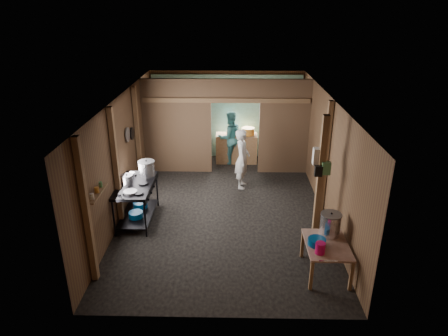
{
  "coord_description": "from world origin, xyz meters",
  "views": [
    {
      "loc": [
        0.18,
        -8.29,
        4.48
      ],
      "look_at": [
        0.0,
        -0.2,
        1.1
      ],
      "focal_mm": 32.3,
      "sensor_mm": 36.0,
      "label": 1
    }
  ],
  "objects_px": {
    "gas_range": "(137,202)",
    "stock_pot": "(330,225)",
    "stove_pot_large": "(147,169)",
    "pink_bucket": "(320,248)",
    "prep_table": "(325,258)",
    "cook": "(242,159)",
    "yellow_tub": "(248,131)"
  },
  "relations": [
    {
      "from": "prep_table",
      "to": "stove_pot_large",
      "type": "bearing_deg",
      "value": 148.04
    },
    {
      "from": "prep_table",
      "to": "stock_pot",
      "type": "xyz_separation_m",
      "value": [
        0.1,
        0.3,
        0.5
      ]
    },
    {
      "from": "prep_table",
      "to": "cook",
      "type": "bearing_deg",
      "value": 111.5
    },
    {
      "from": "prep_table",
      "to": "gas_range",
      "type": "bearing_deg",
      "value": 154.55
    },
    {
      "from": "prep_table",
      "to": "cook",
      "type": "xyz_separation_m",
      "value": [
        -1.4,
        3.55,
        0.48
      ]
    },
    {
      "from": "yellow_tub",
      "to": "gas_range",
      "type": "bearing_deg",
      "value": -125.43
    },
    {
      "from": "prep_table",
      "to": "stock_pot",
      "type": "relative_size",
      "value": 2.27
    },
    {
      "from": "yellow_tub",
      "to": "stove_pot_large",
      "type": "bearing_deg",
      "value": -127.17
    },
    {
      "from": "yellow_tub",
      "to": "cook",
      "type": "relative_size",
      "value": 0.24
    },
    {
      "from": "stove_pot_large",
      "to": "stock_pot",
      "type": "height_order",
      "value": "stove_pot_large"
    },
    {
      "from": "pink_bucket",
      "to": "stock_pot",
      "type": "bearing_deg",
      "value": 63.97
    },
    {
      "from": "stove_pot_large",
      "to": "yellow_tub",
      "type": "distance_m",
      "value": 3.88
    },
    {
      "from": "prep_table",
      "to": "cook",
      "type": "height_order",
      "value": "cook"
    },
    {
      "from": "stock_pot",
      "to": "yellow_tub",
      "type": "distance_m",
      "value": 5.16
    },
    {
      "from": "gas_range",
      "to": "prep_table",
      "type": "distance_m",
      "value": 4.11
    },
    {
      "from": "gas_range",
      "to": "stock_pot",
      "type": "distance_m",
      "value": 4.1
    },
    {
      "from": "stove_pot_large",
      "to": "pink_bucket",
      "type": "distance_m",
      "value": 4.19
    },
    {
      "from": "cook",
      "to": "pink_bucket",
      "type": "bearing_deg",
      "value": -157.06
    },
    {
      "from": "pink_bucket",
      "to": "yellow_tub",
      "type": "relative_size",
      "value": 0.53
    },
    {
      "from": "pink_bucket",
      "to": "yellow_tub",
      "type": "xyz_separation_m",
      "value": [
        -1.02,
        5.57,
        0.26
      ]
    },
    {
      "from": "stock_pot",
      "to": "cook",
      "type": "xyz_separation_m",
      "value": [
        -1.5,
        3.25,
        -0.02
      ]
    },
    {
      "from": "stock_pot",
      "to": "cook",
      "type": "height_order",
      "value": "cook"
    },
    {
      "from": "stock_pot",
      "to": "cook",
      "type": "bearing_deg",
      "value": 114.79
    },
    {
      "from": "gas_range",
      "to": "stove_pot_large",
      "type": "xyz_separation_m",
      "value": [
        0.17,
        0.44,
        0.6
      ]
    },
    {
      "from": "gas_range",
      "to": "pink_bucket",
      "type": "xyz_separation_m",
      "value": [
        3.53,
        -2.04,
        0.25
      ]
    },
    {
      "from": "stove_pot_large",
      "to": "cook",
      "type": "height_order",
      "value": "cook"
    },
    {
      "from": "prep_table",
      "to": "yellow_tub",
      "type": "relative_size",
      "value": 2.71
    },
    {
      "from": "yellow_tub",
      "to": "pink_bucket",
      "type": "bearing_deg",
      "value": -79.65
    },
    {
      "from": "stove_pot_large",
      "to": "pink_bucket",
      "type": "bearing_deg",
      "value": -36.51
    },
    {
      "from": "gas_range",
      "to": "pink_bucket",
      "type": "height_order",
      "value": "gas_range"
    },
    {
      "from": "pink_bucket",
      "to": "cook",
      "type": "bearing_deg",
      "value": 107.63
    },
    {
      "from": "prep_table",
      "to": "pink_bucket",
      "type": "bearing_deg",
      "value": -123.06
    }
  ]
}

